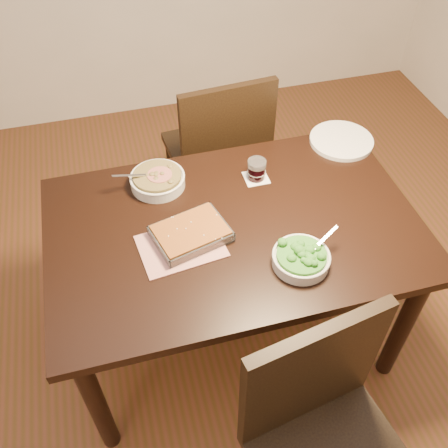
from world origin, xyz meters
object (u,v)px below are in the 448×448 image
(wine_tumbler, at_px, (257,169))
(chair_near, at_px, (325,436))
(baking_dish, at_px, (191,234))
(broccoli_bowl, at_px, (301,258))
(stew_bowl, at_px, (158,180))
(chair_far, at_px, (220,150))
(table, at_px, (233,241))
(dinner_plate, at_px, (341,140))

(wine_tumbler, xyz_separation_m, chair_near, (-0.08, -0.99, -0.25))
(baking_dish, bearing_deg, broccoli_bowl, -46.87)
(stew_bowl, relative_size, chair_far, 0.25)
(wine_tumbler, bearing_deg, table, -125.00)
(dinner_plate, height_order, chair_near, chair_near)
(chair_far, bearing_deg, broccoli_bowl, 87.81)
(chair_near, bearing_deg, table, 86.00)
(baking_dish, height_order, chair_near, chair_near)
(table, height_order, baking_dish, baking_dish)
(wine_tumbler, bearing_deg, stew_bowl, 171.24)
(broccoli_bowl, relative_size, chair_far, 0.23)
(broccoli_bowl, xyz_separation_m, dinner_plate, (0.43, 0.60, -0.02))
(dinner_plate, bearing_deg, wine_tumbler, -163.49)
(table, xyz_separation_m, chair_far, (0.13, 0.70, -0.11))
(baking_dish, bearing_deg, chair_near, -85.85)
(table, relative_size, stew_bowl, 5.65)
(table, relative_size, chair_far, 1.44)
(broccoli_bowl, xyz_separation_m, wine_tumbler, (-0.01, 0.47, 0.02))
(table, height_order, chair_far, chair_far)
(wine_tumbler, bearing_deg, chair_far, 93.86)
(baking_dish, xyz_separation_m, chair_near, (0.25, -0.73, -0.22))
(wine_tumbler, distance_m, dinner_plate, 0.46)
(wine_tumbler, relative_size, chair_near, 0.09)
(wine_tumbler, height_order, dinner_plate, wine_tumbler)
(table, distance_m, stew_bowl, 0.40)
(stew_bowl, bearing_deg, dinner_plate, 4.70)
(dinner_plate, distance_m, chair_far, 0.62)
(baking_dish, distance_m, dinner_plate, 0.86)
(baking_dish, relative_size, dinner_plate, 1.08)
(baking_dish, bearing_deg, stew_bowl, 87.31)
(chair_far, bearing_deg, chair_near, 83.18)
(dinner_plate, bearing_deg, chair_near, -114.93)
(table, xyz_separation_m, baking_dish, (-0.17, -0.02, 0.12))
(stew_bowl, distance_m, broccoli_bowl, 0.67)
(broccoli_bowl, bearing_deg, table, 125.85)
(table, distance_m, chair_far, 0.72)
(stew_bowl, xyz_separation_m, broccoli_bowl, (0.41, -0.53, -0.00))
(table, bearing_deg, broccoli_bowl, -54.15)
(broccoli_bowl, height_order, wine_tumbler, wine_tumbler)
(chair_near, bearing_deg, stew_bowl, 96.79)
(stew_bowl, xyz_separation_m, chair_near, (0.32, -1.05, -0.23))
(broccoli_bowl, xyz_separation_m, chair_far, (-0.04, 0.94, -0.24))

